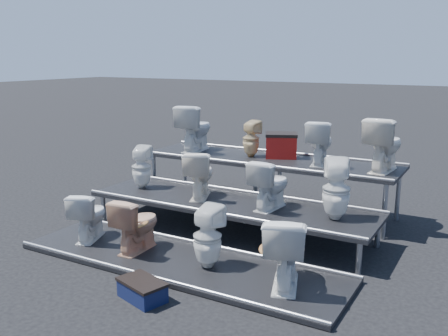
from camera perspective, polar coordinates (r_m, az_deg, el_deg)
The scene contains 18 objects.
ground at distance 7.28m, azimuth 0.71°, elevation -7.36°, with size 80.00×80.00×0.00m, color black.
tier_front at distance 6.24m, azimuth -5.15°, elevation -10.64°, with size 4.20×1.20×0.06m, color black.
tier_mid at distance 7.21m, azimuth 0.71°, elevation -5.65°, with size 4.20×1.20×0.46m, color black.
tier_back at distance 8.27m, azimuth 5.06°, elevation -1.84°, with size 4.20×1.20×0.86m, color black.
toilet_0 at distance 7.01m, azimuth -15.16°, elevation -5.24°, with size 0.37×0.65×0.67m, color silver.
toilet_1 at distance 6.47m, azimuth -9.96°, elevation -6.31°, with size 0.39×0.69×0.70m, color tan.
toilet_2 at distance 5.88m, azimuth -1.89°, elevation -7.85°, with size 0.34×0.34×0.75m, color silver.
toilet_3 at distance 5.46m, azimuth 7.02°, elevation -9.29°, with size 0.45×0.79×0.81m, color silver.
toilet_4 at distance 7.92m, azimuth -9.41°, elevation 0.10°, with size 0.30×0.31×0.67m, color silver.
toilet_5 at distance 7.30m, azimuth -2.82°, elevation -0.68°, with size 0.39×0.69×0.70m, color white.
toilet_6 at distance 6.78m, azimuth 5.30°, elevation -1.85°, with size 0.38×0.67×0.68m, color silver.
toilet_7 at distance 6.46m, azimuth 12.73°, elevation -2.37°, with size 0.35×0.36×0.79m, color silver.
toilet_8 at distance 8.77m, azimuth -3.34°, elevation 4.60°, with size 0.45×0.79×0.81m, color silver.
toilet_9 at distance 8.25m, azimuth 3.12°, elevation 3.36°, with size 0.27×0.28×0.60m, color #D1B683.
toilet_10 at distance 7.80m, azimuth 10.87°, elevation 2.91°, with size 0.38×0.67×0.68m, color silver.
toilet_11 at distance 7.55m, azimuth 17.81°, elevation 2.60°, with size 0.44×0.77×0.79m, color white.
red_crate at distance 8.26m, azimuth 6.54°, elevation 2.44°, with size 0.49×0.39×0.36m, color #A01511.
step_stool at distance 5.45m, azimuth -9.32°, elevation -13.72°, with size 0.51×0.30×0.18m, color #0E1535.
Camera 1 is at (3.29, -6.00, 2.50)m, focal length 40.00 mm.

